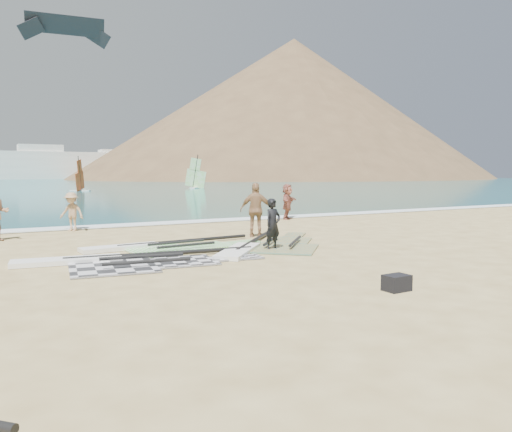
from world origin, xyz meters
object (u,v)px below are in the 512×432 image
rig_orange (265,246)px  rig_green (162,247)px  rig_grey (122,261)px  beachgoer_right (287,202)px  person_wetsuit (273,225)px  gear_bag_near (397,283)px  beachgoer_mid (72,212)px  beachgoer_back (256,210)px

rig_orange → rig_green: bearing=106.7°
rig_grey → beachgoer_right: 12.57m
beachgoer_right → person_wetsuit: bearing=-167.5°
rig_green → gear_bag_near: gear_bag_near is taller
beachgoer_right → beachgoer_mid: bearing=137.5°
beachgoer_mid → gear_bag_near: bearing=-31.9°
person_wetsuit → beachgoer_back: 3.02m
beachgoer_back → beachgoer_right: size_ratio=1.12×
person_wetsuit → beachgoer_mid: size_ratio=1.01×
beachgoer_mid → beachgoer_right: bearing=41.6°
rig_orange → gear_bag_near: size_ratio=10.78×
beachgoer_right → beachgoer_back: bearing=-174.4°
person_wetsuit → beachgoer_right: bearing=40.8°
rig_orange → beachgoer_mid: 8.52m
rig_orange → beachgoer_mid: beachgoer_mid is taller
rig_grey → gear_bag_near: gear_bag_near is taller
gear_bag_near → rig_orange: bearing=85.1°
beachgoer_mid → rig_grey: bearing=-48.5°
rig_grey → beachgoer_mid: bearing=96.8°
rig_grey → rig_orange: size_ratio=1.18×
rig_green → beachgoer_back: beachgoer_back is taller
rig_grey → rig_orange: (4.45, 0.53, -0.00)m
gear_bag_near → beachgoer_mid: bearing=106.5°
rig_green → rig_orange: size_ratio=1.05×
rig_grey → gear_bag_near: bearing=-47.3°
gear_bag_near → beachgoer_back: (1.46, 8.25, 0.80)m
rig_green → beachgoer_right: beachgoer_right is taller
rig_green → beachgoer_right: size_ratio=3.24×
rig_green → beachgoer_mid: (-1.63, 5.92, 0.70)m
rig_grey → beachgoer_right: bearing=45.1°
gear_bag_near → beachgoer_right: beachgoer_right is taller
gear_bag_near → person_wetsuit: (0.45, 5.41, 0.60)m
gear_bag_near → person_wetsuit: 5.46m
rig_grey → gear_bag_near: 6.72m
rig_grey → beachgoer_back: size_ratio=3.28×
rig_green → beachgoer_back: (3.75, 0.95, 0.90)m
rig_orange → person_wetsuit: bearing=-144.9°
beachgoer_mid → beachgoer_back: bearing=-1.2°
rig_grey → rig_green: 2.47m
rig_grey → person_wetsuit: (4.38, -0.04, 0.71)m
beachgoer_mid → beachgoer_back: 7.33m
gear_bag_near → beachgoer_right: 14.50m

